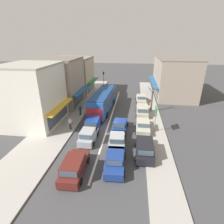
{
  "coord_description": "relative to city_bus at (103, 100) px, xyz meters",
  "views": [
    {
      "loc": [
        3.33,
        -20.58,
        11.13
      ],
      "look_at": [
        0.26,
        3.04,
        1.2
      ],
      "focal_mm": 28.0,
      "sensor_mm": 36.0,
      "label": 1
    }
  ],
  "objects": [
    {
      "name": "shopfront_mid_block",
      "position": [
        -8.48,
        2.04,
        2.22
      ],
      "size": [
        8.68,
        7.75,
        8.22
      ],
      "color": "gray",
      "rests_on": "ground"
    },
    {
      "name": "pedestrian_browsing_midblock",
      "position": [
        -3.13,
        -2.72,
        -0.81
      ],
      "size": [
        0.36,
        0.66,
        1.63
      ],
      "color": "#333338",
      "rests_on": "sidewalk_left"
    },
    {
      "name": "parked_wagon_kerb_front",
      "position": [
        6.42,
        -11.56,
        -1.14
      ],
      "size": [
        1.96,
        4.51,
        1.58
      ],
      "color": "black",
      "rests_on": "ground"
    },
    {
      "name": "traffic_light_downstreet",
      "position": [
        -2.23,
        13.41,
        0.97
      ],
      "size": [
        0.33,
        0.24,
        4.2
      ],
      "color": "gray",
      "rests_on": "ground"
    },
    {
      "name": "city_bus",
      "position": [
        0.0,
        0.0,
        0.0
      ],
      "size": [
        3.09,
        10.96,
        3.23
      ],
      "color": "#1E4C99",
      "rests_on": "ground"
    },
    {
      "name": "parked_sedan_kerb_rear",
      "position": [
        6.42,
        4.9,
        -1.22
      ],
      "size": [
        2.01,
        4.26,
        1.47
      ],
      "color": "#B7B29E",
      "rests_on": "ground"
    },
    {
      "name": "ground_plane",
      "position": [
        1.7,
        -6.47,
        -1.88
      ],
      "size": [
        140.0,
        140.0,
        0.0
      ],
      "primitive_type": "plane",
      "color": "#3F3F42"
    },
    {
      "name": "pedestrian_with_handbag_near",
      "position": [
        -3.02,
        -7.48,
        -0.81
      ],
      "size": [
        0.65,
        0.4,
        1.63
      ],
      "color": "#333338",
      "rests_on": "sidewalk_left"
    },
    {
      "name": "wagon_adjacent_lane_lead",
      "position": [
        0.12,
        -15.19,
        -1.14
      ],
      "size": [
        2.05,
        4.56,
        1.58
      ],
      "color": "#561E19",
      "rests_on": "ground"
    },
    {
      "name": "parked_sedan_kerb_second",
      "position": [
        6.42,
        -6.27,
        -1.22
      ],
      "size": [
        1.95,
        4.23,
        1.47
      ],
      "color": "#B7B29E",
      "rests_on": "ground"
    },
    {
      "name": "shopfront_corner_near",
      "position": [
        -8.48,
        -5.96,
        2.26
      ],
      "size": [
        7.57,
        7.74,
        8.29
      ],
      "color": "silver",
      "rests_on": "ground"
    },
    {
      "name": "sidewalk_left",
      "position": [
        -5.1,
        -0.47,
        -1.81
      ],
      "size": [
        5.2,
        44.0,
        0.14
      ],
      "primitive_type": "cube",
      "color": "#A39E96",
      "rests_on": "ground"
    },
    {
      "name": "parked_wagon_kerb_third",
      "position": [
        6.47,
        -1.05,
        -1.14
      ],
      "size": [
        1.96,
        4.51,
        1.58
      ],
      "color": "#B7B29E",
      "rests_on": "ground"
    },
    {
      "name": "sedan_adjacent_lane_trail",
      "position": [
        3.6,
        -13.87,
        -1.22
      ],
      "size": [
        2.02,
        4.26,
        1.47
      ],
      "color": "navy",
      "rests_on": "ground"
    },
    {
      "name": "wagon_behind_bus_mid",
      "position": [
        -0.16,
        -6.73,
        -1.14
      ],
      "size": [
        2.09,
        4.57,
        1.58
      ],
      "color": "navy",
      "rests_on": "ground"
    },
    {
      "name": "lane_centre_line",
      "position": [
        1.7,
        -2.47,
        -1.88
      ],
      "size": [
        0.2,
        28.0,
        0.01
      ],
      "primitive_type": "cube",
      "color": "silver",
      "rests_on": "ground"
    },
    {
      "name": "sedan_queue_gap_filler",
      "position": [
        3.44,
        -6.73,
        -1.22
      ],
      "size": [
        2.04,
        4.27,
        1.47
      ],
      "color": "navy",
      "rests_on": "ground"
    },
    {
      "name": "shopfront_far_end",
      "position": [
        -8.48,
        10.02,
        1.96
      ],
      "size": [
        9.05,
        7.45,
        7.68
      ],
      "color": "#B2A38E",
      "rests_on": "ground"
    },
    {
      "name": "hatchback_behind_bus_near",
      "position": [
        -0.02,
        -9.81,
        -1.17
      ],
      "size": [
        1.87,
        3.73,
        1.54
      ],
      "color": "#9EA3A8",
      "rests_on": "ground"
    },
    {
      "name": "building_right_far",
      "position": [
        13.18,
        10.96,
        2.01
      ],
      "size": [
        8.32,
        13.41,
        7.8
      ],
      "color": "gray",
      "rests_on": "ground"
    },
    {
      "name": "kerb_right",
      "position": [
        7.9,
        -0.47,
        -1.82
      ],
      "size": [
        2.8,
        44.0,
        0.12
      ],
      "primitive_type": "cube",
      "color": "#A39E96",
      "rests_on": "ground"
    },
    {
      "name": "street_tree_right",
      "position": [
        7.98,
        0.44,
        0.21
      ],
      "size": [
        1.68,
        1.72,
        4.43
      ],
      "color": "brown",
      "rests_on": "ground"
    },
    {
      "name": "sedan_queue_far_back",
      "position": [
        3.42,
        -10.39,
        -1.22
      ],
      "size": [
        2.04,
        4.27,
        1.47
      ],
      "color": "#9EA3A8",
      "rests_on": "ground"
    },
    {
      "name": "directional_road_sign",
      "position": [
        7.86,
        -6.65,
        0.82
      ],
      "size": [
        0.1,
        1.4,
        3.6
      ],
      "color": "gray",
      "rests_on": "ground"
    }
  ]
}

